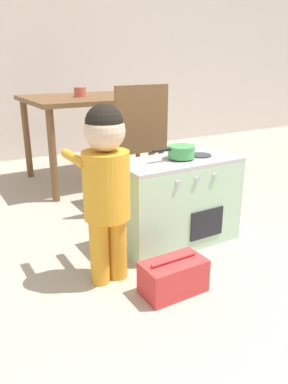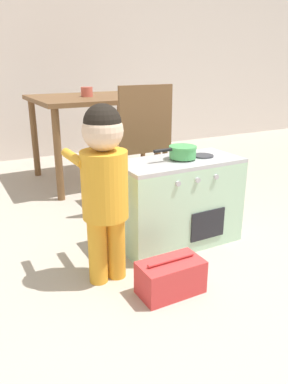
# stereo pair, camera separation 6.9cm
# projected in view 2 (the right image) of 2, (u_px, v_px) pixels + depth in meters

# --- Properties ---
(ground_plane) EXTENTS (16.00, 16.00, 0.00)m
(ground_plane) POSITION_uv_depth(u_px,v_px,m) (249.00, 348.00, 1.38)
(ground_plane) COLOR #B2A899
(wall_back) EXTENTS (10.00, 0.06, 2.60)m
(wall_back) POSITION_uv_depth(u_px,v_px,m) (23.00, 29.00, 3.70)
(wall_back) COLOR beige
(wall_back) RESTS_ON ground_plane
(play_kitchen) EXTENTS (0.69, 0.34, 0.50)m
(play_kitchen) POSITION_uv_depth(u_px,v_px,m) (179.00, 202.00, 2.12)
(play_kitchen) COLOR #B2DBB7
(play_kitchen) RESTS_ON ground_plane
(toy_pot) EXTENTS (0.26, 0.15, 0.07)m
(toy_pot) POSITION_uv_depth(u_px,v_px,m) (182.00, 151.00, 2.03)
(toy_pot) COLOR #4CAD5B
(toy_pot) RESTS_ON play_kitchen
(child_figure) EXTENTS (0.23, 0.35, 0.84)m
(child_figure) POSITION_uv_depth(u_px,v_px,m) (104.00, 177.00, 1.66)
(child_figure) COLOR gold
(child_figure) RESTS_ON ground_plane
(toy_basket) EXTENTS (0.29, 0.16, 0.17)m
(toy_basket) POSITION_uv_depth(u_px,v_px,m) (171.00, 277.00, 1.69)
(toy_basket) COLOR #D13838
(toy_basket) RESTS_ON ground_plane
(dining_table) EXTENTS (0.97, 0.86, 0.72)m
(dining_table) POSITION_uv_depth(u_px,v_px,m) (92.00, 108.00, 3.15)
(dining_table) COLOR brown
(dining_table) RESTS_ON ground_plane
(dining_chair_near) EXTENTS (0.38, 0.38, 0.86)m
(dining_chair_near) POSITION_uv_depth(u_px,v_px,m) (138.00, 143.00, 2.56)
(dining_chair_near) COLOR brown
(dining_chair_near) RESTS_ON ground_plane
(cup_on_table) EXTENTS (0.10, 0.10, 0.08)m
(cup_on_table) POSITION_uv_depth(u_px,v_px,m) (87.00, 92.00, 3.07)
(cup_on_table) COLOR #D15B4C
(cup_on_table) RESTS_ON dining_table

